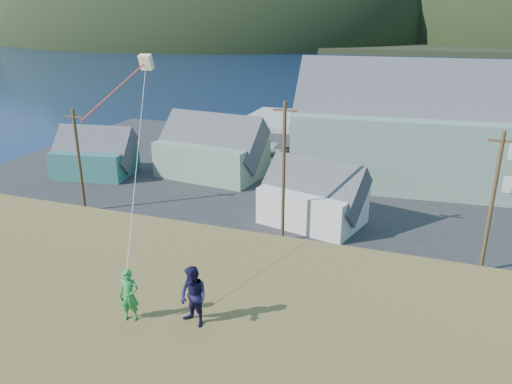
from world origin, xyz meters
TOP-DOWN VIEW (x-y plane):
  - ground at (0.00, 0.00)m, footprint 900.00×900.00m
  - grass_strip at (0.00, -2.00)m, footprint 110.00×8.00m
  - waterfront_lot at (0.00, 17.00)m, footprint 72.00×36.00m
  - wharf at (-6.00, 40.00)m, footprint 26.00×14.00m
  - far_shore at (0.00, 330.00)m, footprint 900.00×320.00m
  - far_hills at (35.59, 279.38)m, footprint 760.00×265.00m
  - shed_teal at (-23.82, 9.90)m, footprint 8.36×6.44m
  - shed_palegreen_near at (-12.84, 13.74)m, footprint 10.88×7.57m
  - shed_white at (-0.63, 5.41)m, footprint 8.59×6.73m
  - shed_palegreen_far at (-0.20, 24.96)m, footprint 12.26×8.69m
  - utility_poles at (-2.74, 1.50)m, footprint 30.10×0.24m
  - parked_cars at (-9.03, 20.44)m, footprint 22.77×13.08m
  - kite_flyer_green at (-0.13, -19.20)m, footprint 0.64×0.49m
  - kite_flyer_navy at (1.67, -18.80)m, footprint 1.03×0.92m
  - kite_rig at (-2.95, -13.30)m, footprint 2.02×3.32m

SIDE VIEW (x-z plane):
  - ground at x=0.00m, z-range 0.00..0.00m
  - grass_strip at x=0.00m, z-range 0.00..0.10m
  - waterfront_lot at x=0.00m, z-range 0.00..0.12m
  - wharf at x=-6.00m, z-range 0.00..0.90m
  - parked_cars at x=-9.03m, z-range 0.06..1.65m
  - far_shore at x=0.00m, z-range 0.00..2.00m
  - far_hills at x=35.59m, z-range -69.50..73.50m
  - shed_teal at x=-23.82m, z-range -0.74..5.23m
  - shed_white at x=-0.63m, z-range -0.69..5.36m
  - shed_palegreen_near at x=-12.84m, z-range -0.92..6.51m
  - shed_palegreen_far at x=-0.20m, z-range -0.89..6.60m
  - utility_poles at x=-2.74m, z-range -0.28..9.62m
  - kite_flyer_green at x=-0.13m, z-range 7.20..8.75m
  - kite_flyer_navy at x=1.67m, z-range 7.20..8.96m
  - kite_rig at x=-2.95m, z-range 9.28..17.66m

